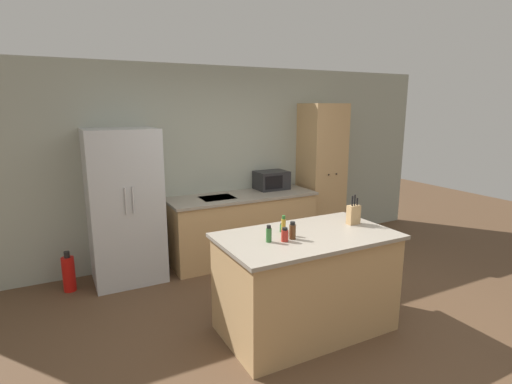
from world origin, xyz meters
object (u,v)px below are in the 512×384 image
at_px(refrigerator, 125,206).
at_px(microwave, 271,180).
at_px(spice_bottle_pale_salt, 269,234).
at_px(spice_bottle_amber_oil, 284,226).
at_px(fire_extinguisher, 69,273).
at_px(knife_block, 353,214).
at_px(spice_bottle_tall_dark, 292,231).
at_px(pantry_cabinet, 321,174).
at_px(spice_bottle_green_herb, 282,228).
at_px(spice_bottle_short_red, 285,235).

relative_size(refrigerator, microwave, 4.02).
distance_m(refrigerator, spice_bottle_pale_salt, 2.13).
height_order(spice_bottle_amber_oil, fire_extinguisher, spice_bottle_amber_oil).
xyz_separation_m(knife_block, spice_bottle_tall_dark, (-0.77, -0.10, -0.03)).
distance_m(pantry_cabinet, spice_bottle_pale_salt, 2.87).
bearing_deg(spice_bottle_tall_dark, spice_bottle_pale_salt, 173.94).
height_order(spice_bottle_amber_oil, spice_bottle_pale_salt, spice_bottle_amber_oil).
bearing_deg(spice_bottle_green_herb, spice_bottle_tall_dark, -97.26).
bearing_deg(microwave, spice_bottle_green_herb, -117.00).
distance_m(knife_block, fire_extinguisher, 3.23).
height_order(knife_block, spice_bottle_tall_dark, knife_block).
height_order(spice_bottle_short_red, spice_bottle_amber_oil, spice_bottle_amber_oil).
relative_size(refrigerator, pantry_cabinet, 0.87).
distance_m(pantry_cabinet, fire_extinguisher, 3.67).
relative_size(pantry_cabinet, spice_bottle_green_herb, 24.81).
relative_size(spice_bottle_tall_dark, spice_bottle_amber_oil, 0.88).
height_order(microwave, spice_bottle_amber_oil, microwave).
xyz_separation_m(refrigerator, fire_extinguisher, (-0.67, -0.02, -0.70)).
distance_m(pantry_cabinet, microwave, 0.83).
bearing_deg(knife_block, spice_bottle_tall_dark, -172.52).
bearing_deg(spice_bottle_amber_oil, spice_bottle_green_herb, 65.08).
xyz_separation_m(spice_bottle_amber_oil, spice_bottle_pale_salt, (-0.22, -0.11, -0.01)).
distance_m(spice_bottle_tall_dark, spice_bottle_short_red, 0.10).
bearing_deg(spice_bottle_short_red, microwave, 62.99).
bearing_deg(spice_bottle_pale_salt, spice_bottle_tall_dark, -6.06).
relative_size(microwave, knife_block, 1.53).
bearing_deg(refrigerator, spice_bottle_pale_salt, -66.17).
distance_m(knife_block, spice_bottle_short_red, 0.88).
height_order(spice_bottle_amber_oil, spice_bottle_green_herb, spice_bottle_amber_oil).
height_order(microwave, fire_extinguisher, microwave).
relative_size(microwave, spice_bottle_tall_dark, 2.92).
relative_size(spice_bottle_short_red, fire_extinguisher, 0.26).
distance_m(microwave, spice_bottle_short_red, 2.39).
xyz_separation_m(spice_bottle_short_red, fire_extinguisher, (-1.66, 1.97, -0.78)).
height_order(refrigerator, spice_bottle_amber_oil, refrigerator).
distance_m(spice_bottle_tall_dark, spice_bottle_green_herb, 0.21).
relative_size(knife_block, fire_extinguisher, 0.63).
bearing_deg(spice_bottle_amber_oil, spice_bottle_tall_dark, -86.89).
bearing_deg(refrigerator, spice_bottle_amber_oil, -59.63).
distance_m(refrigerator, knife_block, 2.63).
height_order(refrigerator, spice_bottle_green_herb, refrigerator).
bearing_deg(spice_bottle_amber_oil, fire_extinguisher, 133.91).
relative_size(knife_block, spice_bottle_short_red, 2.43).
xyz_separation_m(knife_block, spice_bottle_green_herb, (-0.75, 0.11, -0.06)).
height_order(knife_block, spice_bottle_green_herb, knife_block).
bearing_deg(spice_bottle_green_herb, spice_bottle_pale_salt, -143.47).
bearing_deg(fire_extinguisher, spice_bottle_pale_salt, -51.52).
height_order(spice_bottle_tall_dark, spice_bottle_amber_oil, spice_bottle_amber_oil).
bearing_deg(knife_block, fire_extinguisher, 143.87).
bearing_deg(spice_bottle_green_herb, fire_extinguisher, 135.64).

